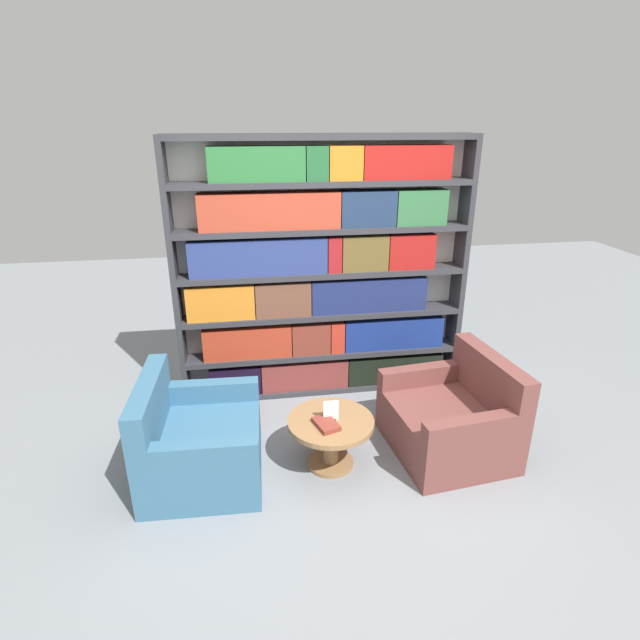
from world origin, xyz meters
TOP-DOWN VIEW (x-y plane):
  - ground_plane at (0.00, 0.00)m, footprint 14.00×14.00m
  - bookshelf at (-0.01, 1.50)m, footprint 2.67×0.30m
  - armchair_left at (-1.13, 0.35)m, footprint 0.87×0.97m
  - armchair_right at (0.86, 0.35)m, footprint 0.94×1.03m
  - coffee_table at (-0.13, 0.29)m, footprint 0.65×0.65m
  - table_sign at (-0.13, 0.29)m, footprint 0.12×0.06m
  - stray_book at (-0.18, 0.22)m, footprint 0.20×0.25m

SIDE VIEW (x-z plane):
  - ground_plane at x=0.00m, z-range 0.00..0.00m
  - armchair_left at x=-1.13m, z-range -0.13..0.66m
  - armchair_right at x=0.86m, z-range -0.13..0.66m
  - coffee_table at x=-0.13m, z-range 0.09..0.49m
  - stray_book at x=-0.18m, z-range 0.40..0.44m
  - table_sign at x=-0.13m, z-range 0.39..0.55m
  - bookshelf at x=-0.01m, z-range -0.02..2.37m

